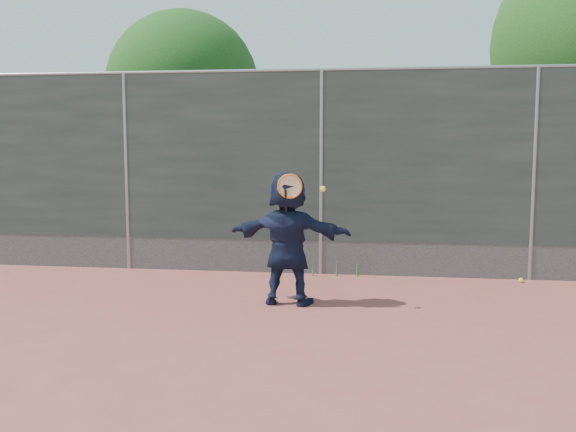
# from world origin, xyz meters

# --- Properties ---
(ground) EXTENTS (80.00, 80.00, 0.00)m
(ground) POSITION_xyz_m (0.00, 0.00, 0.00)
(ground) COLOR #9E4C42
(ground) RESTS_ON ground
(player) EXTENTS (1.53, 0.60, 1.62)m
(player) POSITION_xyz_m (-0.23, 1.66, 0.81)
(player) COLOR #131B35
(player) RESTS_ON ground
(ball_ground) EXTENTS (0.07, 0.07, 0.07)m
(ball_ground) POSITION_xyz_m (2.84, 3.27, 0.03)
(ball_ground) COLOR #F1F336
(ball_ground) RESTS_ON ground
(fence) EXTENTS (20.00, 0.06, 3.03)m
(fence) POSITION_xyz_m (-0.00, 3.50, 1.58)
(fence) COLOR #38423D
(fence) RESTS_ON ground
(swing_action) EXTENTS (0.57, 0.13, 0.51)m
(swing_action) POSITION_xyz_m (-0.15, 1.47, 1.43)
(swing_action) COLOR orange
(swing_action) RESTS_ON ground
(tree_left) EXTENTS (3.15, 3.00, 4.53)m
(tree_left) POSITION_xyz_m (-2.85, 6.55, 2.94)
(tree_left) COLOR #382314
(tree_left) RESTS_ON ground
(weed_clump) EXTENTS (0.68, 0.07, 0.30)m
(weed_clump) POSITION_xyz_m (0.29, 3.38, 0.13)
(weed_clump) COLOR #387226
(weed_clump) RESTS_ON ground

